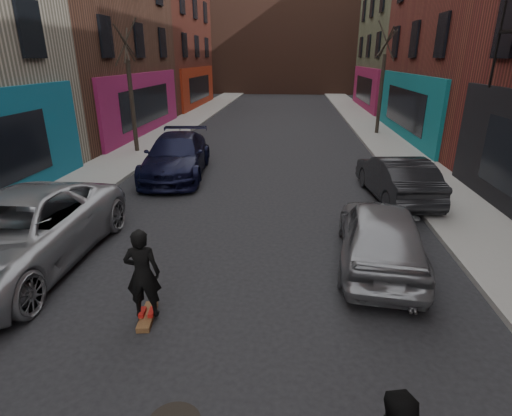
% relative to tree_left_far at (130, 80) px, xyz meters
% --- Properties ---
extents(sidewalk_left, '(2.50, 84.00, 0.13)m').
position_rel_tree_left_far_xyz_m(sidewalk_left, '(-0.05, 12.00, -3.31)').
color(sidewalk_left, gray).
rests_on(sidewalk_left, ground).
extents(sidewalk_right, '(2.50, 84.00, 0.13)m').
position_rel_tree_left_far_xyz_m(sidewalk_right, '(12.45, 12.00, -3.31)').
color(sidewalk_right, gray).
rests_on(sidewalk_right, ground).
extents(building_far, '(40.00, 10.00, 14.00)m').
position_rel_tree_left_far_xyz_m(building_far, '(6.20, 38.00, 3.62)').
color(building_far, '#47281E').
rests_on(building_far, ground).
extents(tree_left_far, '(2.00, 2.00, 6.50)m').
position_rel_tree_left_far_xyz_m(tree_left_far, '(0.00, 0.00, 0.00)').
color(tree_left_far, black).
rests_on(tree_left_far, sidewalk_left).
extents(tree_right_far, '(2.00, 2.00, 6.80)m').
position_rel_tree_left_far_xyz_m(tree_right_far, '(12.40, 6.00, 0.15)').
color(tree_right_far, black).
rests_on(tree_right_far, sidewalk_right).
extents(parked_left_far, '(2.75, 5.89, 1.63)m').
position_rel_tree_left_far_xyz_m(parked_left_far, '(1.63, -11.06, -2.56)').
color(parked_left_far, '#989AA0').
rests_on(parked_left_far, ground).
extents(parked_left_end, '(2.72, 5.57, 1.56)m').
position_rel_tree_left_far_xyz_m(parked_left_end, '(3.00, -3.60, -2.60)').
color(parked_left_end, black).
rests_on(parked_left_end, ground).
extents(parked_right_far, '(2.21, 4.47, 1.47)m').
position_rel_tree_left_far_xyz_m(parked_right_far, '(9.40, -10.16, -2.65)').
color(parked_right_far, gray).
rests_on(parked_right_far, ground).
extents(parked_right_end, '(1.99, 4.46, 1.42)m').
position_rel_tree_left_far_xyz_m(parked_right_end, '(10.80, -5.62, -2.67)').
color(parked_right_end, black).
rests_on(parked_right_end, ground).
extents(skateboard, '(0.32, 0.82, 0.10)m').
position_rel_tree_left_far_xyz_m(skateboard, '(4.97, -12.61, -3.33)').
color(skateboard, brown).
rests_on(skateboard, ground).
extents(skateboarder, '(0.64, 0.46, 1.63)m').
position_rel_tree_left_far_xyz_m(skateboarder, '(4.97, -12.61, -2.46)').
color(skateboarder, black).
rests_on(skateboarder, skateboard).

